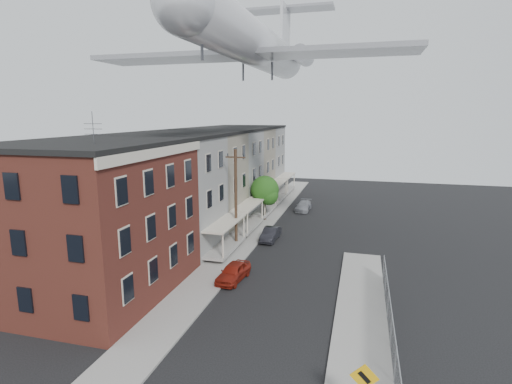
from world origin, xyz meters
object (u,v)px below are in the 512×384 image
car_far (304,206)px  car_near (233,272)px  street_tree (266,191)px  utility_pole (236,198)px  car_mid (271,234)px  airplane (256,45)px

car_far → car_near: bearing=-92.9°
street_tree → utility_pole: bearing=-91.9°
car_mid → street_tree: bearing=109.3°
street_tree → car_near: size_ratio=1.36×
car_far → airplane: 21.82m
street_tree → car_near: bearing=-84.3°
street_tree → airplane: (0.69, -6.73, 14.63)m
utility_pole → street_tree: 10.00m
utility_pole → airplane: bearing=72.3°
car_mid → airplane: airplane is taller
car_near → airplane: bearing=102.2°
street_tree → airplane: bearing=-84.1°
utility_pole → car_mid: bearing=50.7°
utility_pole → car_mid: size_ratio=2.38×
car_mid → airplane: size_ratio=0.12×
car_mid → car_far: size_ratio=0.92×
car_near → car_far: size_ratio=0.93×
utility_pole → street_tree: bearing=88.1°
utility_pole → car_mid: 5.65m
utility_pole → street_tree: utility_pole is taller
street_tree → car_mid: bearing=-72.5°
car_near → car_far: bearing=92.1°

